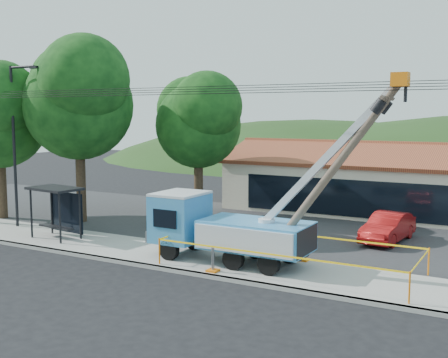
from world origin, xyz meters
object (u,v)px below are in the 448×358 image
object	(u,v)px
utility_truck	(225,227)
bus_shelter	(58,201)
car_red	(387,243)
car_silver	(188,226)
leaning_pole	(333,170)

from	to	relation	value
utility_truck	bus_shelter	bearing A→B (deg)	-178.99
utility_truck	car_red	world-z (taller)	utility_truck
bus_shelter	car_silver	xyz separation A→B (m)	(3.81, 6.22, -2.05)
car_silver	bus_shelter	bearing A→B (deg)	-159.55
leaning_pole	car_red	size ratio (longest dim) A/B	1.77
bus_shelter	car_silver	bearing A→B (deg)	65.17
utility_truck	car_red	bearing A→B (deg)	54.75
car_silver	car_red	xyz separation A→B (m)	(10.96, 1.27, 0.00)
car_silver	leaning_pole	bearing A→B (deg)	-68.23
utility_truck	bus_shelter	distance (m)	9.60
car_red	car_silver	bearing A→B (deg)	-167.12
utility_truck	car_silver	bearing A→B (deg)	133.70
leaning_pole	car_red	bearing A→B (deg)	86.08
utility_truck	car_silver	xyz separation A→B (m)	(-5.79, 6.06, -1.65)
utility_truck	leaning_pole	size ratio (longest dim) A/B	1.41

